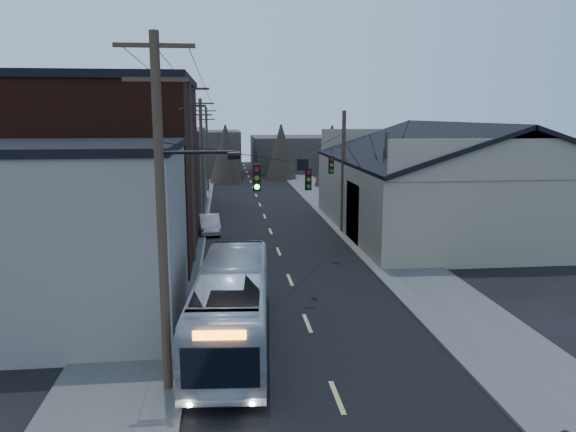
# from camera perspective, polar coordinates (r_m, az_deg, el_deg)

# --- Properties ---
(road_surface) EXTENTS (9.00, 110.00, 0.02)m
(road_surface) POSITION_cam_1_polar(r_m,az_deg,el_deg) (43.99, -2.22, -0.50)
(road_surface) COLOR black
(road_surface) RESTS_ON ground
(sidewalk_left) EXTENTS (4.00, 110.00, 0.12)m
(sidewalk_left) POSITION_cam_1_polar(r_m,az_deg,el_deg) (43.99, -10.69, -0.61)
(sidewalk_left) COLOR #474744
(sidewalk_left) RESTS_ON ground
(sidewalk_right) EXTENTS (4.00, 110.00, 0.12)m
(sidewalk_right) POSITION_cam_1_polar(r_m,az_deg,el_deg) (44.92, 6.08, -0.26)
(sidewalk_right) COLOR #474744
(sidewalk_right) RESTS_ON ground
(building_clapboard) EXTENTS (8.00, 8.00, 7.00)m
(building_clapboard) POSITION_cam_1_polar(r_m,az_deg,el_deg) (23.34, -20.79, -2.14)
(building_clapboard) COLOR #6B6359
(building_clapboard) RESTS_ON ground
(building_brick) EXTENTS (10.00, 12.00, 10.00)m
(building_brick) POSITION_cam_1_polar(r_m,az_deg,el_deg) (33.95, -18.09, 4.29)
(building_brick) COLOR black
(building_brick) RESTS_ON ground
(building_left_far) EXTENTS (9.00, 14.00, 7.00)m
(building_left_far) POSITION_cam_1_polar(r_m,az_deg,el_deg) (49.73, -13.79, 4.53)
(building_left_far) COLOR #37322C
(building_left_far) RESTS_ON ground
(warehouse) EXTENTS (16.16, 20.60, 7.73)m
(warehouse) POSITION_cam_1_polar(r_m,az_deg,el_deg) (41.76, 16.40, 2.24)
(warehouse) COLOR gray
(warehouse) RESTS_ON ground
(building_far_left) EXTENTS (10.00, 12.00, 6.00)m
(building_far_left) POSITION_cam_1_polar(r_m,az_deg,el_deg) (78.32, -8.57, 6.35)
(building_far_left) COLOR #37322C
(building_far_left) RESTS_ON ground
(building_far_right) EXTENTS (12.00, 14.00, 5.00)m
(building_far_right) POSITION_cam_1_polar(r_m,az_deg,el_deg) (83.91, 0.51, 6.38)
(building_far_right) COLOR #37322C
(building_far_right) RESTS_ON ground
(bare_tree) EXTENTS (0.40, 0.40, 7.20)m
(bare_tree) POSITION_cam_1_polar(r_m,az_deg,el_deg) (34.79, 9.74, 2.47)
(bare_tree) COLOR black
(bare_tree) RESTS_ON ground
(utility_lines) EXTENTS (11.24, 45.28, 10.50)m
(utility_lines) POSITION_cam_1_polar(r_m,az_deg,el_deg) (37.38, -6.38, 5.18)
(utility_lines) COLOR #382B1E
(utility_lines) RESTS_ON ground
(bus) EXTENTS (3.27, 10.74, 2.95)m
(bus) POSITION_cam_1_polar(r_m,az_deg,el_deg) (20.61, -5.70, -8.97)
(bus) COLOR #B2B8BF
(bus) RESTS_ON ground
(parked_car) EXTENTS (1.66, 4.00, 1.29)m
(parked_car) POSITION_cam_1_polar(r_m,az_deg,el_deg) (39.86, -7.97, -0.80)
(parked_car) COLOR #999CA0
(parked_car) RESTS_ON ground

